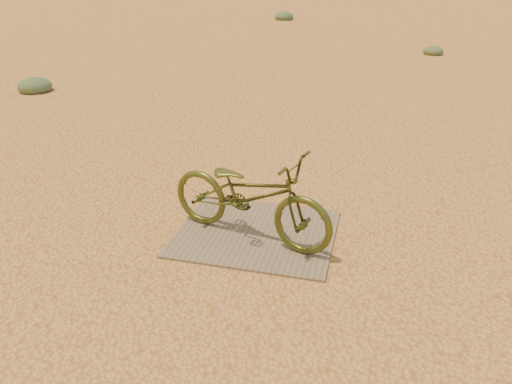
# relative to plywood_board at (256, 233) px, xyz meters

# --- Properties ---
(ground) EXTENTS (120.00, 120.00, 0.00)m
(ground) POSITION_rel_plywood_board_xyz_m (0.21, -0.34, -0.01)
(ground) COLOR tan
(ground) RESTS_ON ground
(plywood_board) EXTENTS (1.42, 1.21, 0.02)m
(plywood_board) POSITION_rel_plywood_board_xyz_m (0.00, 0.00, 0.00)
(plywood_board) COLOR #72644B
(plywood_board) RESTS_ON ground
(bicycle) EXTENTS (1.66, 0.95, 0.83)m
(bicycle) POSITION_rel_plywood_board_xyz_m (-0.03, -0.09, 0.42)
(bicycle) COLOR #434A1A
(bicycle) RESTS_ON plywood_board
(kale_a) EXTENTS (0.61, 0.61, 0.34)m
(kale_a) POSITION_rel_plywood_board_xyz_m (-5.31, 4.10, -0.01)
(kale_a) COLOR #546B45
(kale_a) RESTS_ON ground
(kale_b) EXTENTS (0.50, 0.50, 0.27)m
(kale_b) POSITION_rel_plywood_board_xyz_m (2.16, 9.95, -0.01)
(kale_b) COLOR #546B45
(kale_b) RESTS_ON ground
(kale_c) EXTENTS (0.73, 0.73, 0.40)m
(kale_c) POSITION_rel_plywood_board_xyz_m (-3.03, 16.36, -0.01)
(kale_c) COLOR #546B45
(kale_c) RESTS_ON ground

